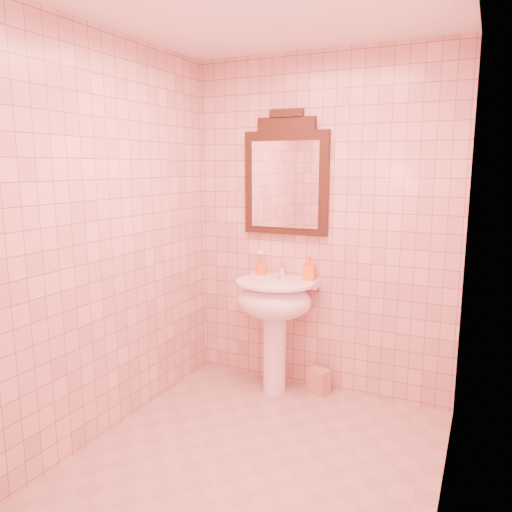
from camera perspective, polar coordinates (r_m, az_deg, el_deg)
The scene contains 8 objects.
floor at distance 3.15m, azimuth 0.06°, elevation -22.31°, with size 2.20×2.20×0.00m, color tan.
back_wall at distance 3.71m, azimuth 7.30°, elevation 3.27°, with size 2.00×0.02×2.50m, color beige.
pedestal_sink at distance 3.71m, azimuth 2.12°, elevation -5.96°, with size 0.58×0.58×0.86m.
faucet at distance 3.76m, azimuth 2.96°, elevation -1.65°, with size 0.04×0.16×0.11m.
mirror at distance 3.75m, azimuth 3.44°, elevation 8.94°, with size 0.66×0.06×0.91m.
toothbrush_cup at distance 3.86m, azimuth 0.58°, elevation -1.46°, with size 0.07×0.07×0.17m.
soap_dispenser at distance 3.70m, azimuth 6.11°, elevation -1.41°, with size 0.08×0.08×0.18m, color orange.
towel at distance 3.91m, azimuth 7.19°, elevation -13.99°, with size 0.16×0.10×0.19m, color tan.
Camera 1 is at (1.13, -2.41, 1.69)m, focal length 35.00 mm.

